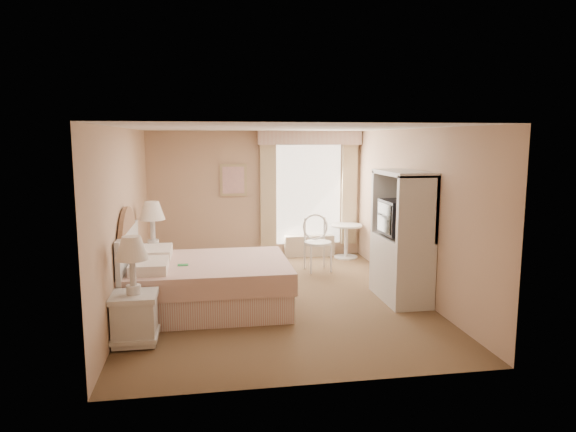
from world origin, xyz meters
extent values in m
cube|color=brown|center=(0.00, 0.00, 0.00)|extent=(4.20, 5.50, 0.01)
cube|color=silver|center=(0.00, 0.00, 2.50)|extent=(4.20, 5.50, 0.01)
cube|color=tan|center=(0.00, 2.75, 1.25)|extent=(4.20, 0.01, 2.50)
cube|color=tan|center=(0.00, -2.75, 1.25)|extent=(4.20, 0.01, 2.50)
cube|color=tan|center=(-2.10, 0.00, 1.25)|extent=(0.01, 5.50, 2.50)
cube|color=tan|center=(2.10, 0.00, 1.25)|extent=(0.01, 5.50, 2.50)
cube|color=white|center=(1.05, 2.72, 1.25)|extent=(1.30, 0.02, 2.00)
cube|color=beige|center=(0.22, 2.67, 1.25)|extent=(0.30, 0.08, 2.05)
cube|color=beige|center=(1.88, 2.67, 1.25)|extent=(0.30, 0.08, 2.05)
cube|color=tan|center=(1.05, 2.63, 2.37)|extent=(2.05, 0.20, 0.28)
cube|color=beige|center=(1.05, 2.63, 0.21)|extent=(1.00, 0.22, 0.42)
cube|color=tan|center=(-0.45, 2.72, 1.55)|extent=(0.52, 0.03, 0.62)
cube|color=beige|center=(-0.45, 2.70, 1.55)|extent=(0.42, 0.02, 0.52)
cube|color=tan|center=(-1.00, -0.29, 0.19)|extent=(2.18, 1.66, 0.37)
cube|color=beige|center=(-1.00, -0.29, 0.52)|extent=(2.24, 1.72, 0.29)
cube|color=white|center=(-1.74, -0.68, 0.73)|extent=(0.47, 0.64, 0.15)
cube|color=white|center=(-1.74, 0.11, 0.73)|extent=(0.47, 0.64, 0.15)
cube|color=#258A41|center=(-1.32, -0.44, 0.67)|extent=(0.14, 0.10, 0.01)
cube|color=silver|center=(-2.05, -0.29, 0.57)|extent=(0.06, 1.76, 1.14)
cylinder|color=#946D4F|center=(-2.05, -0.29, 0.67)|extent=(0.05, 1.56, 1.56)
cube|color=silver|center=(-1.84, -1.44, 0.28)|extent=(0.47, 0.47, 0.52)
cube|color=silver|center=(-1.84, -1.44, 0.57)|extent=(0.52, 0.52, 0.06)
cube|color=silver|center=(-1.84, -1.44, 0.10)|extent=(0.52, 0.52, 0.05)
cylinder|color=silver|center=(-1.84, -1.44, 0.65)|extent=(0.16, 0.16, 0.10)
cylinder|color=silver|center=(-1.84, -1.44, 0.86)|extent=(0.07, 0.07, 0.41)
cone|color=white|center=(-1.84, -1.44, 1.13)|extent=(0.37, 0.37, 0.27)
cube|color=silver|center=(-1.84, 0.95, 0.30)|extent=(0.51, 0.51, 0.56)
cube|color=silver|center=(-1.84, 0.95, 0.61)|extent=(0.56, 0.56, 0.07)
cube|color=silver|center=(-1.84, 0.95, 0.11)|extent=(0.56, 0.56, 0.06)
cylinder|color=silver|center=(-1.84, 0.95, 0.70)|extent=(0.18, 0.18, 0.11)
cylinder|color=silver|center=(-1.84, 0.95, 0.93)|extent=(0.08, 0.08, 0.45)
cone|color=white|center=(-1.84, 0.95, 1.23)|extent=(0.40, 0.40, 0.29)
cylinder|color=silver|center=(1.74, 2.37, 0.01)|extent=(0.47, 0.47, 0.03)
cylinder|color=silver|center=(1.74, 2.37, 0.33)|extent=(0.07, 0.07, 0.63)
cylinder|color=silver|center=(1.74, 2.37, 0.65)|extent=(0.63, 0.63, 0.04)
cylinder|color=silver|center=(0.80, 1.27, 0.25)|extent=(0.04, 0.04, 0.50)
cylinder|color=silver|center=(1.17, 1.31, 0.25)|extent=(0.04, 0.04, 0.50)
cylinder|color=silver|center=(0.76, 1.64, 0.25)|extent=(0.04, 0.04, 0.50)
cylinder|color=silver|center=(1.14, 1.68, 0.25)|extent=(0.04, 0.04, 0.50)
cylinder|color=silver|center=(0.97, 1.47, 0.51)|extent=(0.53, 0.53, 0.04)
torus|color=silver|center=(0.95, 1.63, 0.77)|extent=(0.48, 0.16, 0.47)
cylinder|color=silver|center=(0.76, 1.64, 0.72)|extent=(0.04, 0.04, 0.44)
cylinder|color=silver|center=(1.14, 1.68, 0.72)|extent=(0.04, 0.04, 0.44)
cube|color=silver|center=(1.81, -0.35, 0.47)|extent=(0.57, 1.14, 0.93)
cube|color=silver|center=(1.81, -0.87, 1.40)|extent=(0.57, 0.08, 0.93)
cube|color=silver|center=(1.81, 0.18, 1.40)|extent=(0.57, 0.08, 0.93)
cube|color=silver|center=(1.81, -0.35, 1.87)|extent=(0.57, 1.14, 0.06)
cube|color=silver|center=(2.07, -0.35, 1.40)|extent=(0.04, 1.14, 0.93)
cube|color=black|center=(1.78, -0.35, 1.22)|extent=(0.50, 0.62, 0.50)
cube|color=black|center=(1.54, -0.35, 1.22)|extent=(0.02, 0.52, 0.42)
camera|label=1|loc=(-1.02, -7.31, 2.36)|focal=32.00mm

